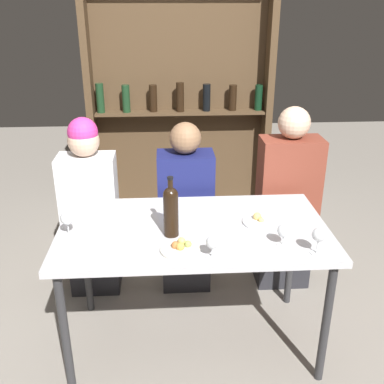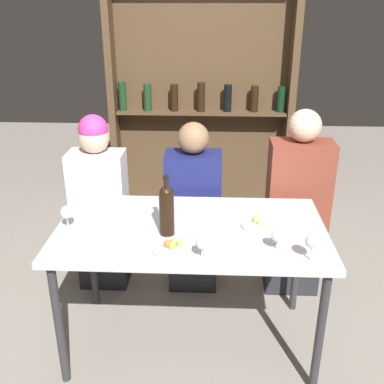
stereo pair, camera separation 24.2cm
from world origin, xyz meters
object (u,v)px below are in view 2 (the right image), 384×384
at_px(wine_glass_1, 67,213).
at_px(seated_person_left, 100,207).
at_px(wine_bottle, 167,208).
at_px(seated_person_right, 296,210).
at_px(wine_glass_0, 278,236).
at_px(food_plate_1, 172,247).
at_px(wine_glass_2, 202,244).
at_px(seated_person_center, 193,214).
at_px(food_plate_0, 261,225).
at_px(wine_glass_3, 312,242).

xyz_separation_m(wine_glass_1, seated_person_left, (0.00, 0.63, -0.26)).
bearing_deg(wine_bottle, seated_person_right, 39.93).
distance_m(wine_glass_0, food_plate_1, 0.51).
bearing_deg(wine_glass_2, food_plate_1, 152.86).
bearing_deg(seated_person_right, seated_person_center, 180.00).
relative_size(wine_glass_0, wine_glass_1, 0.86).
bearing_deg(wine_glass_1, seated_person_center, 45.32).
xyz_separation_m(wine_glass_1, food_plate_0, (1.01, 0.08, -0.08)).
xyz_separation_m(wine_glass_0, food_plate_1, (-0.50, -0.02, -0.06)).
distance_m(food_plate_1, seated_person_left, 1.00).
relative_size(wine_glass_1, seated_person_left, 0.11).
bearing_deg(seated_person_right, wine_glass_1, -154.10).
height_order(wine_bottle, food_plate_0, wine_bottle).
relative_size(food_plate_0, seated_person_right, 0.17).
bearing_deg(wine_bottle, wine_glass_1, 177.61).
height_order(food_plate_0, seated_person_center, seated_person_center).
distance_m(food_plate_0, seated_person_left, 1.16).
bearing_deg(wine_glass_1, wine_bottle, -2.39).
bearing_deg(seated_person_right, wine_glass_0, -106.79).
height_order(wine_glass_2, food_plate_1, wine_glass_2).
bearing_deg(wine_glass_3, food_plate_1, 173.66).
relative_size(wine_glass_0, food_plate_1, 0.59).
relative_size(wine_glass_0, seated_person_center, 0.10).
distance_m(wine_bottle, seated_person_left, 0.89).
distance_m(wine_glass_0, seated_person_right, 0.86).
bearing_deg(wine_glass_3, food_plate_0, 120.67).
bearing_deg(wine_glass_2, wine_bottle, 128.59).
xyz_separation_m(wine_glass_2, seated_person_center, (-0.08, 0.89, -0.28)).
relative_size(wine_bottle, wine_glass_2, 2.89).
relative_size(food_plate_1, seated_person_center, 0.16).
bearing_deg(food_plate_0, seated_person_left, 151.26).
relative_size(wine_glass_3, food_plate_0, 0.64).
height_order(food_plate_1, seated_person_center, seated_person_center).
bearing_deg(wine_glass_0, wine_glass_2, -165.58).
bearing_deg(seated_person_center, wine_bottle, -99.09).
relative_size(wine_glass_2, wine_glass_3, 0.81).
bearing_deg(seated_person_right, seated_person_left, 180.00).
height_order(food_plate_0, seated_person_left, seated_person_left).
relative_size(wine_glass_2, food_plate_1, 0.57).
bearing_deg(wine_glass_1, seated_person_left, 89.84).
distance_m(food_plate_0, seated_person_center, 0.70).
relative_size(wine_glass_0, seated_person_right, 0.09).
xyz_separation_m(wine_glass_2, seated_person_right, (0.60, 0.89, -0.24)).
distance_m(seated_person_center, seated_person_right, 0.68).
height_order(wine_glass_1, wine_glass_3, wine_glass_3).
height_order(wine_glass_1, wine_glass_2, wine_glass_1).
distance_m(wine_glass_3, seated_person_right, 0.93).
distance_m(wine_glass_1, food_plate_1, 0.60).
bearing_deg(wine_bottle, wine_glass_2, -51.41).
relative_size(wine_bottle, wine_glass_3, 2.35).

